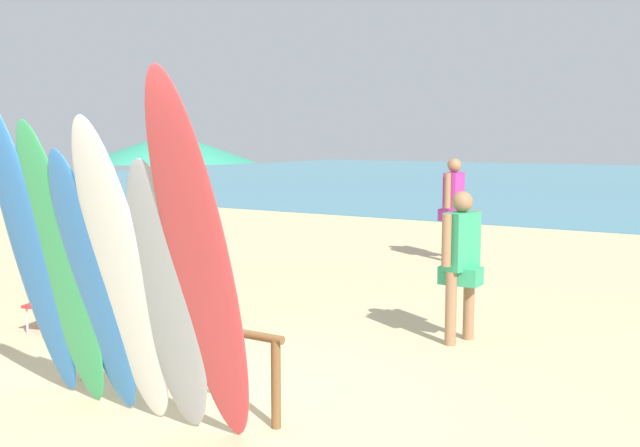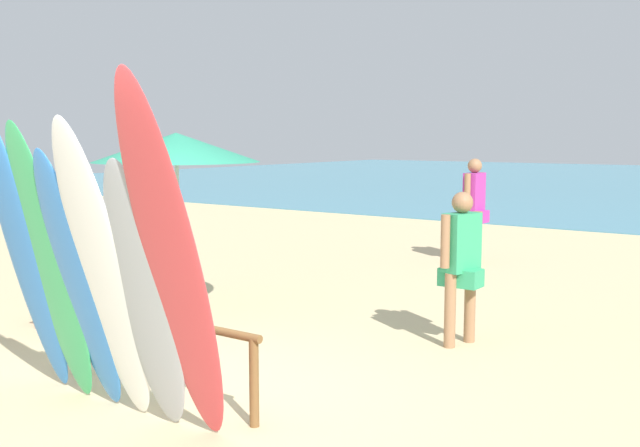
{
  "view_description": "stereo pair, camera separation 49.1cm",
  "coord_description": "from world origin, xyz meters",
  "px_view_note": "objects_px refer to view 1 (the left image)",
  "views": [
    {
      "loc": [
        3.92,
        -4.14,
        2.08
      ],
      "look_at": [
        0.0,
        2.22,
        1.19
      ],
      "focal_mm": 41.22,
      "sensor_mm": 36.0,
      "label": 1
    },
    {
      "loc": [
        4.33,
        -3.86,
        2.08
      ],
      "look_at": [
        0.0,
        2.22,
        1.19
      ],
      "focal_mm": 41.22,
      "sensor_mm": 36.0,
      "label": 2
    }
  ],
  "objects_px": {
    "beachgoer_strolling": "(454,202)",
    "beachgoer_midbeach": "(461,256)",
    "surfboard_green_1": "(62,268)",
    "surfboard_red_5": "(200,267)",
    "beach_chair_red": "(64,288)",
    "beach_umbrella": "(171,148)",
    "beach_chair_blue": "(132,264)",
    "surfboard_grey_4": "(168,301)",
    "surfboard_blue_0": "(31,252)",
    "surfboard_rack": "(171,338)",
    "surfboard_blue_2": "(94,285)",
    "surfboard_white_3": "(122,277)"
  },
  "relations": [
    {
      "from": "beach_chair_blue",
      "to": "surfboard_blue_0",
      "type": "bearing_deg",
      "value": -51.7
    },
    {
      "from": "surfboard_blue_0",
      "to": "surfboard_white_3",
      "type": "height_order",
      "value": "surfboard_blue_0"
    },
    {
      "from": "surfboard_grey_4",
      "to": "beach_chair_red",
      "type": "height_order",
      "value": "surfboard_grey_4"
    },
    {
      "from": "surfboard_blue_2",
      "to": "beach_chair_blue",
      "type": "distance_m",
      "value": 4.27
    },
    {
      "from": "beachgoer_midbeach",
      "to": "surfboard_grey_4",
      "type": "bearing_deg",
      "value": 1.16
    },
    {
      "from": "surfboard_green_1",
      "to": "surfboard_red_5",
      "type": "xyz_separation_m",
      "value": [
        1.41,
        -0.06,
        0.15
      ]
    },
    {
      "from": "surfboard_red_5",
      "to": "beach_chair_red",
      "type": "relative_size",
      "value": 3.17
    },
    {
      "from": "beachgoer_strolling",
      "to": "beach_chair_blue",
      "type": "bearing_deg",
      "value": 153.04
    },
    {
      "from": "beach_chair_blue",
      "to": "surfboard_green_1",
      "type": "bearing_deg",
      "value": -47.64
    },
    {
      "from": "surfboard_grey_4",
      "to": "beach_chair_red",
      "type": "distance_m",
      "value": 3.55
    },
    {
      "from": "surfboard_green_1",
      "to": "surfboard_blue_2",
      "type": "relative_size",
      "value": 1.09
    },
    {
      "from": "beachgoer_strolling",
      "to": "beachgoer_midbeach",
      "type": "bearing_deg",
      "value": -157.93
    },
    {
      "from": "surfboard_rack",
      "to": "surfboard_white_3",
      "type": "bearing_deg",
      "value": -77.09
    },
    {
      "from": "surfboard_grey_4",
      "to": "beach_chair_blue",
      "type": "distance_m",
      "value": 4.78
    },
    {
      "from": "surfboard_green_1",
      "to": "surfboard_blue_2",
      "type": "distance_m",
      "value": 0.35
    },
    {
      "from": "surfboard_green_1",
      "to": "beach_umbrella",
      "type": "bearing_deg",
      "value": 119.8
    },
    {
      "from": "beachgoer_midbeach",
      "to": "beachgoer_strolling",
      "type": "height_order",
      "value": "beachgoer_strolling"
    },
    {
      "from": "surfboard_rack",
      "to": "surfboard_blue_0",
      "type": "distance_m",
      "value": 1.26
    },
    {
      "from": "surfboard_green_1",
      "to": "surfboard_white_3",
      "type": "height_order",
      "value": "surfboard_white_3"
    },
    {
      "from": "surfboard_red_5",
      "to": "beachgoer_strolling",
      "type": "relative_size",
      "value": 1.51
    },
    {
      "from": "surfboard_rack",
      "to": "surfboard_grey_4",
      "type": "height_order",
      "value": "surfboard_grey_4"
    },
    {
      "from": "surfboard_blue_0",
      "to": "beachgoer_strolling",
      "type": "height_order",
      "value": "surfboard_blue_0"
    },
    {
      "from": "surfboard_blue_0",
      "to": "surfboard_blue_2",
      "type": "bearing_deg",
      "value": 3.85
    },
    {
      "from": "surfboard_blue_0",
      "to": "beachgoer_strolling",
      "type": "xyz_separation_m",
      "value": [
        0.3,
        8.02,
        -0.2
      ]
    },
    {
      "from": "surfboard_blue_2",
      "to": "beachgoer_strolling",
      "type": "distance_m",
      "value": 8.03
    },
    {
      "from": "surfboard_white_3",
      "to": "beachgoer_strolling",
      "type": "relative_size",
      "value": 1.34
    },
    {
      "from": "surfboard_grey_4",
      "to": "surfboard_blue_0",
      "type": "bearing_deg",
      "value": 174.96
    },
    {
      "from": "beach_umbrella",
      "to": "beach_chair_blue",
      "type": "bearing_deg",
      "value": 152.64
    },
    {
      "from": "surfboard_grey_4",
      "to": "beach_chair_blue",
      "type": "height_order",
      "value": "surfboard_grey_4"
    },
    {
      "from": "surfboard_green_1",
      "to": "beach_chair_blue",
      "type": "bearing_deg",
      "value": 133.95
    },
    {
      "from": "surfboard_grey_4",
      "to": "beachgoer_midbeach",
      "type": "xyz_separation_m",
      "value": [
        0.8,
        3.35,
        -0.09
      ]
    },
    {
      "from": "surfboard_white_3",
      "to": "beach_umbrella",
      "type": "bearing_deg",
      "value": 127.03
    },
    {
      "from": "surfboard_rack",
      "to": "beachgoer_midbeach",
      "type": "xyz_separation_m",
      "value": [
        1.31,
        2.8,
        0.37
      ]
    },
    {
      "from": "surfboard_rack",
      "to": "surfboard_green_1",
      "type": "distance_m",
      "value": 0.98
    },
    {
      "from": "surfboard_rack",
      "to": "surfboard_blue_0",
      "type": "relative_size",
      "value": 0.87
    },
    {
      "from": "surfboard_rack",
      "to": "beach_chair_red",
      "type": "bearing_deg",
      "value": 157.07
    },
    {
      "from": "beachgoer_strolling",
      "to": "surfboard_green_1",
      "type": "bearing_deg",
      "value": -179.84
    },
    {
      "from": "beachgoer_strolling",
      "to": "surfboard_blue_2",
      "type": "bearing_deg",
      "value": -177.43
    },
    {
      "from": "surfboard_red_5",
      "to": "beach_chair_red",
      "type": "distance_m",
      "value": 3.94
    },
    {
      "from": "surfboard_blue_2",
      "to": "surfboard_grey_4",
      "type": "bearing_deg",
      "value": 6.21
    },
    {
      "from": "surfboard_red_5",
      "to": "beach_umbrella",
      "type": "xyz_separation_m",
      "value": [
        -2.51,
        2.44,
        0.7
      ]
    },
    {
      "from": "beachgoer_midbeach",
      "to": "beach_umbrella",
      "type": "relative_size",
      "value": 0.73
    },
    {
      "from": "beach_umbrella",
      "to": "beach_chair_red",
      "type": "bearing_deg",
      "value": -142.08
    },
    {
      "from": "surfboard_blue_0",
      "to": "surfboard_red_5",
      "type": "xyz_separation_m",
      "value": [
        1.76,
        -0.07,
        0.06
      ]
    },
    {
      "from": "surfboard_blue_2",
      "to": "beach_chair_red",
      "type": "bearing_deg",
      "value": 151.09
    },
    {
      "from": "surfboard_blue_0",
      "to": "beachgoer_strolling",
      "type": "bearing_deg",
      "value": 92.03
    },
    {
      "from": "beachgoer_midbeach",
      "to": "beachgoer_strolling",
      "type": "distance_m",
      "value": 5.05
    },
    {
      "from": "beachgoer_strolling",
      "to": "surfboard_rack",
      "type": "bearing_deg",
      "value": -175.6
    },
    {
      "from": "surfboard_white_3",
      "to": "surfboard_blue_0",
      "type": "bearing_deg",
      "value": 177.5
    },
    {
      "from": "surfboard_red_5",
      "to": "beach_umbrella",
      "type": "bearing_deg",
      "value": 134.22
    }
  ]
}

